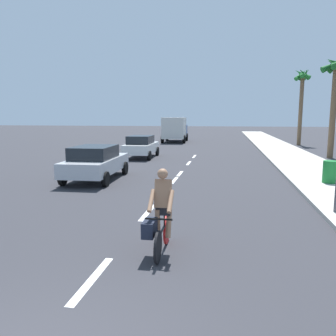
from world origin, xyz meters
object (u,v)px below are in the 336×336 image
(parked_car_silver, at_px, (96,162))
(parked_car_white, at_px, (141,146))
(cyclist, at_px, (160,215))
(trash_bin_near, at_px, (330,172))
(delivery_truck, at_px, (175,129))
(palm_tree_distant, at_px, (302,87))
(palm_tree_far, at_px, (336,79))

(parked_car_silver, bearing_deg, parked_car_white, 88.10)
(cyclist, relative_size, trash_bin_near, 1.97)
(cyclist, xyz_separation_m, parked_car_silver, (-4.56, 7.68, 0.01))
(cyclist, distance_m, parked_car_white, 16.79)
(trash_bin_near, bearing_deg, cyclist, -125.08)
(delivery_truck, relative_size, palm_tree_distant, 0.81)
(delivery_truck, bearing_deg, parked_car_silver, -92.70)
(parked_car_silver, bearing_deg, delivery_truck, 87.70)
(parked_car_white, relative_size, delivery_truck, 0.67)
(palm_tree_distant, distance_m, trash_bin_near, 21.98)
(parked_car_silver, relative_size, palm_tree_distant, 0.59)
(delivery_truck, distance_m, palm_tree_far, 18.91)
(palm_tree_far, xyz_separation_m, trash_bin_near, (-2.89, -10.18, -4.81))
(palm_tree_far, relative_size, trash_bin_near, 7.66)
(cyclist, bearing_deg, trash_bin_near, -125.79)
(parked_car_silver, distance_m, palm_tree_far, 17.42)
(parked_car_silver, bearing_deg, palm_tree_distant, 56.22)
(parked_car_silver, xyz_separation_m, delivery_truck, (0.02, 23.63, 0.66))
(delivery_truck, bearing_deg, cyclist, -84.40)
(cyclist, height_order, delivery_truck, delivery_truck)
(parked_car_white, xyz_separation_m, palm_tree_distant, (13.25, 13.05, 4.93))
(delivery_truck, bearing_deg, palm_tree_far, -47.69)
(parked_car_white, distance_m, palm_tree_far, 14.07)
(cyclist, relative_size, parked_car_silver, 0.40)
(delivery_truck, relative_size, trash_bin_near, 6.86)
(cyclist, xyz_separation_m, parked_car_white, (-4.61, 16.14, 0.01))
(parked_car_white, bearing_deg, trash_bin_near, -39.44)
(palm_tree_distant, height_order, trash_bin_near, palm_tree_distant)
(delivery_truck, xyz_separation_m, palm_tree_far, (13.07, -13.09, 3.91))
(parked_car_silver, xyz_separation_m, trash_bin_near, (10.20, 0.36, -0.24))
(palm_tree_far, bearing_deg, cyclist, -115.10)
(parked_car_white, distance_m, trash_bin_near, 13.07)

